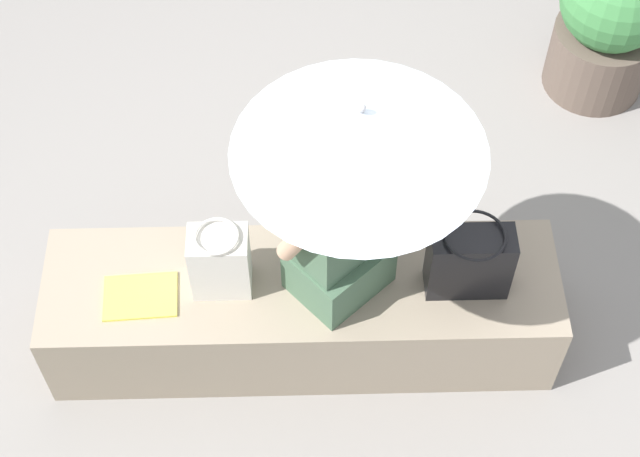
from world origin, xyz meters
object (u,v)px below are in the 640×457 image
object	(u,v)px
handbag_black	(220,261)
planter_near	(610,20)
parasol	(360,132)
person_seated	(340,223)
tote_bag_canvas	(470,261)
magazine	(140,296)

from	to	relation	value
handbag_black	planter_near	distance (m)	2.32
parasol	handbag_black	size ratio (longest dim) A/B	3.18
person_seated	handbag_black	bearing A→B (deg)	179.50
person_seated	handbag_black	world-z (taller)	person_seated
tote_bag_canvas	planter_near	distance (m)	1.73
parasol	magazine	distance (m)	1.21
magazine	person_seated	bearing A→B (deg)	0.43
person_seated	tote_bag_canvas	world-z (taller)	person_seated
handbag_black	magazine	bearing A→B (deg)	-170.26
handbag_black	tote_bag_canvas	world-z (taller)	tote_bag_canvas
magazine	planter_near	xyz separation A→B (m)	(2.11, 1.52, -0.02)
person_seated	parasol	bearing A→B (deg)	-23.13
handbag_black	planter_near	xyz separation A→B (m)	(1.79, 1.46, -0.17)
tote_bag_canvas	handbag_black	bearing A→B (deg)	178.33
tote_bag_canvas	magazine	bearing A→B (deg)	-178.77
person_seated	planter_near	distance (m)	2.03
tote_bag_canvas	planter_near	size ratio (longest dim) A/B	0.40
person_seated	parasol	size ratio (longest dim) A/B	0.88
person_seated	parasol	distance (m)	0.51
tote_bag_canvas	magazine	size ratio (longest dim) A/B	1.19
handbag_black	magazine	world-z (taller)	handbag_black
handbag_black	magazine	size ratio (longest dim) A/B	1.15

